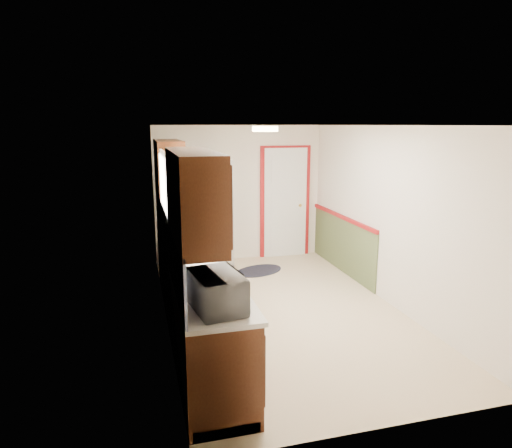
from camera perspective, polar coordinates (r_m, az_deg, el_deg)
room_shell at (r=5.80m, az=3.41°, el=0.28°), size 3.20×5.20×2.52m
kitchen_run at (r=5.37m, az=-8.33°, el=-5.15°), size 0.63×4.00×2.20m
back_wall_trim at (r=8.23m, az=5.14°, el=1.64°), size 1.12×2.30×2.08m
ceiling_fixture at (r=5.39m, az=1.16°, el=11.81°), size 0.30×0.30×0.06m
microwave at (r=3.71m, az=-4.89°, el=-7.93°), size 0.39×0.60×0.37m
refrigerator at (r=7.66m, az=-6.40°, el=1.11°), size 0.86×0.82×1.86m
rug at (r=7.70m, az=0.36°, el=-5.85°), size 1.02×0.87×0.01m
cooktop at (r=6.74m, az=-9.44°, el=-0.34°), size 0.46×0.55×0.02m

